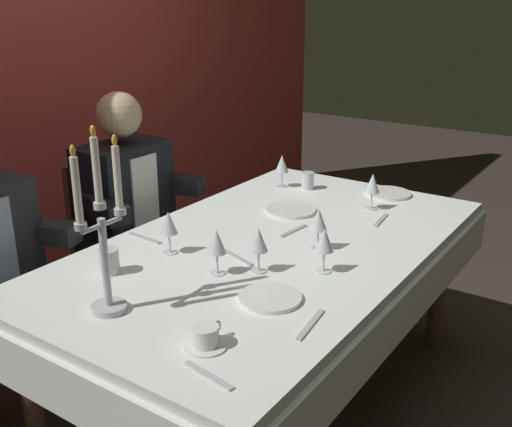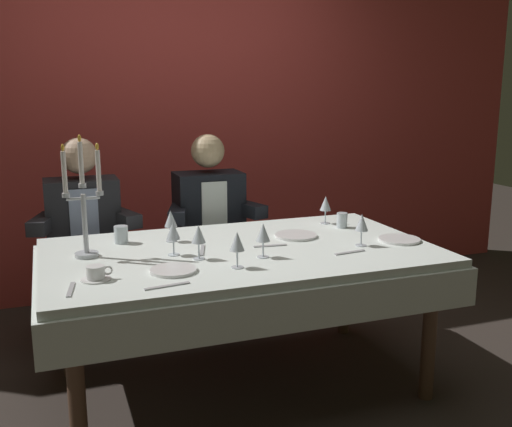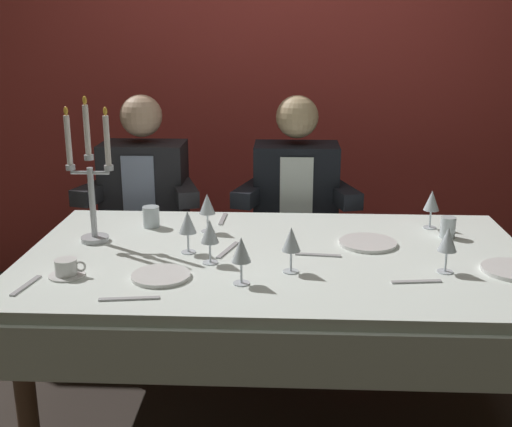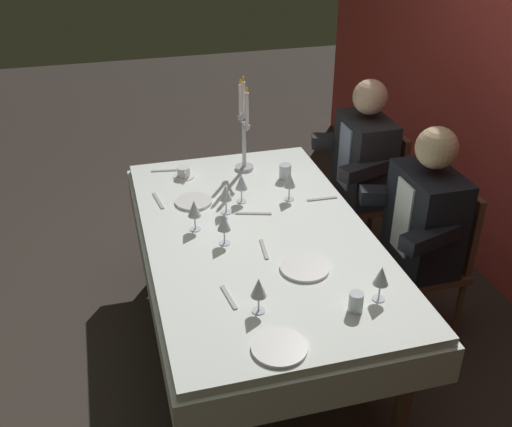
% 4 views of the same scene
% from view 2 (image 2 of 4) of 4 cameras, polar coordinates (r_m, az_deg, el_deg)
% --- Properties ---
extents(ground_plane, '(12.00, 12.00, 0.00)m').
position_cam_2_polar(ground_plane, '(3.18, -1.44, -16.41)').
color(ground_plane, '#352C27').
extents(back_wall, '(6.00, 0.12, 2.70)m').
position_cam_2_polar(back_wall, '(4.40, -8.57, 9.79)').
color(back_wall, '#CB413C').
rests_on(back_wall, ground_plane).
extents(dining_table, '(1.94, 1.14, 0.74)m').
position_cam_2_polar(dining_table, '(2.93, -1.51, -5.68)').
color(dining_table, white).
rests_on(dining_table, ground_plane).
extents(candelabra, '(0.19, 0.11, 0.57)m').
position_cam_2_polar(candelabra, '(2.82, -16.45, 0.50)').
color(candelabra, silver).
rests_on(candelabra, dining_table).
extents(dinner_plate_0, '(0.20, 0.20, 0.01)m').
position_cam_2_polar(dinner_plate_0, '(2.56, -8.06, -5.50)').
color(dinner_plate_0, white).
rests_on(dinner_plate_0, dining_table).
extents(dinner_plate_1, '(0.22, 0.22, 0.01)m').
position_cam_2_polar(dinner_plate_1, '(3.13, 13.82, -2.48)').
color(dinner_plate_1, white).
rests_on(dinner_plate_1, dining_table).
extents(dinner_plate_2, '(0.23, 0.23, 0.01)m').
position_cam_2_polar(dinner_plate_2, '(3.13, 3.92, -2.15)').
color(dinner_plate_2, white).
rests_on(dinner_plate_2, dining_table).
extents(wine_glass_0, '(0.07, 0.07, 0.16)m').
position_cam_2_polar(wine_glass_0, '(3.43, 6.80, 0.89)').
color(wine_glass_0, silver).
rests_on(wine_glass_0, dining_table).
extents(wine_glass_1, '(0.07, 0.07, 0.16)m').
position_cam_2_polar(wine_glass_1, '(2.70, -5.63, -2.08)').
color(wine_glass_1, silver).
rests_on(wine_glass_1, dining_table).
extents(wine_glass_2, '(0.07, 0.07, 0.16)m').
position_cam_2_polar(wine_glass_2, '(2.56, -1.85, -2.82)').
color(wine_glass_2, silver).
rests_on(wine_glass_2, dining_table).
extents(wine_glass_3, '(0.07, 0.07, 0.16)m').
position_cam_2_polar(wine_glass_3, '(2.97, 10.28, -0.97)').
color(wine_glass_3, silver).
rests_on(wine_glass_3, dining_table).
extents(wine_glass_4, '(0.07, 0.07, 0.16)m').
position_cam_2_polar(wine_glass_4, '(3.04, -8.32, -0.61)').
color(wine_glass_4, silver).
rests_on(wine_glass_4, dining_table).
extents(wine_glass_5, '(0.07, 0.07, 0.16)m').
position_cam_2_polar(wine_glass_5, '(2.72, 0.70, -1.97)').
color(wine_glass_5, silver).
rests_on(wine_glass_5, dining_table).
extents(wine_glass_6, '(0.07, 0.07, 0.16)m').
position_cam_2_polar(wine_glass_6, '(2.78, -8.09, -1.77)').
color(wine_glass_6, silver).
rests_on(wine_glass_6, dining_table).
extents(water_tumbler_0, '(0.06, 0.06, 0.09)m').
position_cam_2_polar(water_tumbler_0, '(3.36, 8.39, -0.65)').
color(water_tumbler_0, silver).
rests_on(water_tumbler_0, dining_table).
extents(water_tumbler_1, '(0.07, 0.07, 0.09)m').
position_cam_2_polar(water_tumbler_1, '(3.07, -13.03, -2.02)').
color(water_tumbler_1, silver).
rests_on(water_tumbler_1, dining_table).
extents(coffee_cup_0, '(0.13, 0.12, 0.06)m').
position_cam_2_polar(coffee_cup_0, '(2.51, -15.34, -5.69)').
color(coffee_cup_0, white).
rests_on(coffee_cup_0, dining_table).
extents(fork_0, '(0.17, 0.04, 0.01)m').
position_cam_2_polar(fork_0, '(2.94, 1.40, -3.17)').
color(fork_0, '#B7B7BC').
rests_on(fork_0, dining_table).
extents(fork_1, '(0.02, 0.17, 0.01)m').
position_cam_2_polar(fork_1, '(3.24, -8.10, -1.84)').
color(fork_1, '#B7B7BC').
rests_on(fork_1, dining_table).
extents(knife_2, '(0.19, 0.04, 0.01)m').
position_cam_2_polar(knife_2, '(2.38, -8.66, -7.00)').
color(knife_2, '#B7B7BC').
rests_on(knife_2, dining_table).
extents(fork_3, '(0.17, 0.04, 0.01)m').
position_cam_2_polar(fork_3, '(2.86, 9.15, -3.76)').
color(fork_3, '#B7B7BC').
rests_on(fork_3, dining_table).
extents(fork_4, '(0.04, 0.17, 0.01)m').
position_cam_2_polar(fork_4, '(2.43, -17.63, -7.08)').
color(fork_4, '#B7B7BC').
rests_on(fork_4, dining_table).
extents(knife_5, '(0.07, 0.19, 0.01)m').
position_cam_2_polar(knife_5, '(2.87, -5.27, -3.58)').
color(knife_5, '#B7B7BC').
rests_on(knife_5, dining_table).
extents(seated_diner_0, '(0.63, 0.48, 1.24)m').
position_cam_2_polar(seated_diner_0, '(3.63, -16.51, -0.85)').
color(seated_diner_0, brown).
rests_on(seated_diner_0, ground_plane).
extents(seated_diner_1, '(0.63, 0.48, 1.24)m').
position_cam_2_polar(seated_diner_1, '(3.75, -4.65, 0.02)').
color(seated_diner_1, brown).
rests_on(seated_diner_1, ground_plane).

